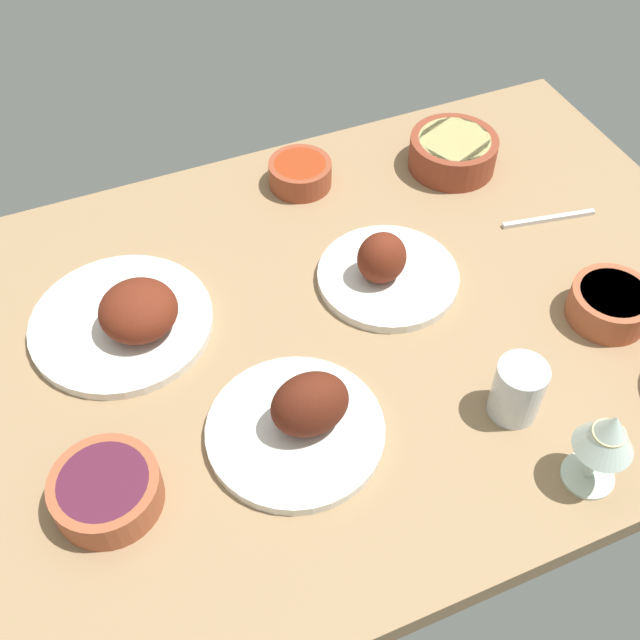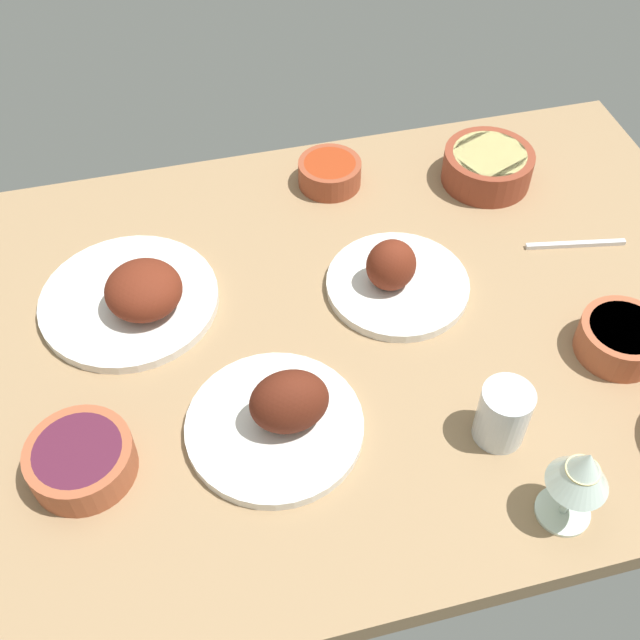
% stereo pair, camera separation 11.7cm
% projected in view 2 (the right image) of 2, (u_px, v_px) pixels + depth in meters
% --- Properties ---
extents(dining_table, '(1.40, 0.90, 0.04)m').
position_uv_depth(dining_table, '(320.00, 337.00, 1.20)').
color(dining_table, '#937551').
rests_on(dining_table, ground).
extents(plate_near_viewer, '(0.28, 0.28, 0.09)m').
position_uv_depth(plate_near_viewer, '(136.00, 296.00, 1.19)').
color(plate_near_viewer, silver).
rests_on(plate_near_viewer, dining_table).
extents(plate_center_main, '(0.24, 0.24, 0.11)m').
position_uv_depth(plate_center_main, '(281.00, 415.00, 1.05)').
color(plate_center_main, silver).
rests_on(plate_center_main, dining_table).
extents(plate_far_side, '(0.23, 0.23, 0.10)m').
position_uv_depth(plate_far_side, '(395.00, 278.00, 1.22)').
color(plate_far_side, silver).
rests_on(plate_far_side, dining_table).
extents(bowl_potatoes, '(0.16, 0.16, 0.06)m').
position_uv_depth(bowl_potatoes, '(488.00, 166.00, 1.39)').
color(bowl_potatoes, brown).
rests_on(bowl_potatoes, dining_table).
extents(bowl_cream, '(0.12, 0.12, 0.05)m').
position_uv_depth(bowl_cream, '(621.00, 338.00, 1.14)').
color(bowl_cream, '#A35133').
rests_on(bowl_cream, dining_table).
extents(bowl_onions, '(0.14, 0.14, 0.05)m').
position_uv_depth(bowl_onions, '(81.00, 459.00, 1.01)').
color(bowl_onions, '#A35133').
rests_on(bowl_onions, dining_table).
extents(bowl_sauce, '(0.11, 0.11, 0.05)m').
position_uv_depth(bowl_sauce, '(330.00, 172.00, 1.39)').
color(bowl_sauce, brown).
rests_on(bowl_sauce, dining_table).
extents(wine_glass, '(0.08, 0.08, 0.14)m').
position_uv_depth(wine_glass, '(582.00, 473.00, 0.91)').
color(wine_glass, silver).
rests_on(wine_glass, dining_table).
extents(water_tumbler, '(0.07, 0.07, 0.09)m').
position_uv_depth(water_tumbler, '(503.00, 414.00, 1.03)').
color(water_tumbler, silver).
rests_on(water_tumbler, dining_table).
extents(spoon_loose, '(0.17, 0.04, 0.01)m').
position_uv_depth(spoon_loose, '(576.00, 244.00, 1.30)').
color(spoon_loose, silver).
rests_on(spoon_loose, dining_table).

